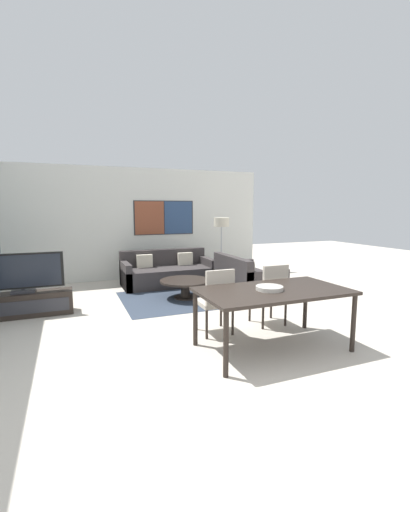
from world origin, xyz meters
TOP-DOWN VIEW (x-y plane):
  - ground_plane at (0.00, 0.00)m, footprint 24.00×24.00m
  - wall_back at (0.03, 5.85)m, footprint 6.92×0.09m
  - area_rug at (0.59, 3.48)m, footprint 2.48×1.97m
  - tv_console at (-2.28, 3.39)m, footprint 1.52×0.41m
  - television at (-2.28, 3.39)m, footprint 1.28×0.20m
  - sofa_main at (0.59, 4.82)m, footprint 2.10×0.97m
  - sofa_side at (1.92, 3.42)m, footprint 0.97×1.56m
  - coffee_table at (0.59, 3.48)m, footprint 1.01×1.01m
  - dining_table at (0.83, 0.70)m, footprint 1.89×1.05m
  - dining_chair_left at (0.37, 1.43)m, footprint 0.46×0.46m
  - dining_chair_centre at (1.29, 1.47)m, footprint 0.46×0.46m
  - fruit_bowl at (0.76, 0.69)m, footprint 0.34×0.34m
  - floor_lamp at (1.99, 4.79)m, footprint 0.38×0.38m

SIDE VIEW (x-z plane):
  - ground_plane at x=0.00m, z-range 0.00..0.00m
  - area_rug at x=0.59m, z-range 0.00..0.01m
  - tv_console at x=-2.28m, z-range 0.00..0.40m
  - sofa_side at x=1.92m, z-range -0.13..0.67m
  - sofa_main at x=0.59m, z-range -0.13..0.67m
  - coffee_table at x=0.59m, z-range 0.10..0.47m
  - dining_chair_left at x=0.37m, z-range 0.06..1.02m
  - dining_chair_centre at x=1.29m, z-range 0.06..1.02m
  - dining_table at x=0.83m, z-range 0.32..1.10m
  - television at x=-2.28m, z-range 0.40..1.07m
  - fruit_bowl at x=0.76m, z-range 0.78..0.83m
  - floor_lamp at x=1.99m, z-range 0.57..2.14m
  - wall_back at x=0.03m, z-range 0.01..2.81m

